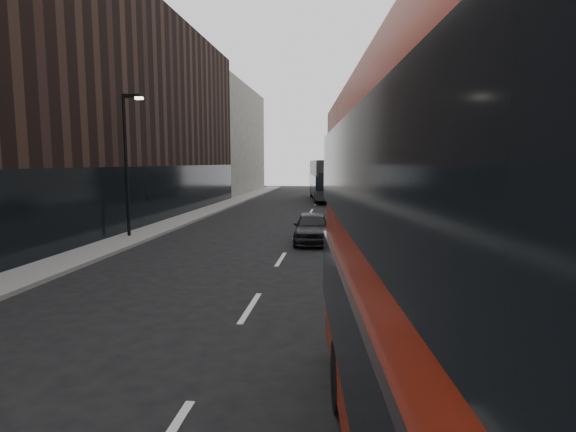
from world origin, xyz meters
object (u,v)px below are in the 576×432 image
(street_lamp, at_px, (127,155))
(car_b, at_px, (357,212))
(grey_bus, at_px, (326,179))
(car_a, at_px, (312,227))
(car_c, at_px, (346,214))

(street_lamp, bearing_deg, car_b, 29.66)
(street_lamp, relative_size, grey_bus, 0.55)
(grey_bus, relative_size, car_a, 2.97)
(car_b, xyz_separation_m, car_c, (-0.66, 0.52, -0.16))
(car_a, distance_m, car_b, 6.94)
(grey_bus, bearing_deg, street_lamp, -117.02)
(street_lamp, bearing_deg, car_c, 33.09)
(car_b, distance_m, car_c, 0.85)
(street_lamp, xyz_separation_m, grey_bus, (9.02, 24.37, -2.02))
(grey_bus, xyz_separation_m, car_c, (1.85, -17.29, -1.55))
(car_a, bearing_deg, street_lamp, 176.83)
(car_a, relative_size, car_b, 0.91)
(grey_bus, distance_m, car_b, 18.03)
(street_lamp, distance_m, grey_bus, 26.06)
(car_a, height_order, car_c, car_a)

